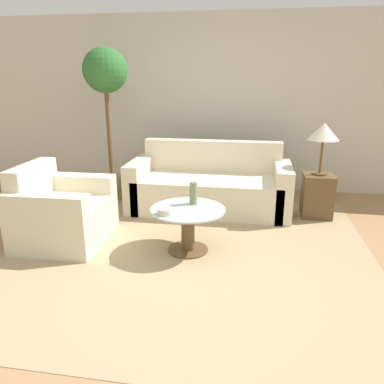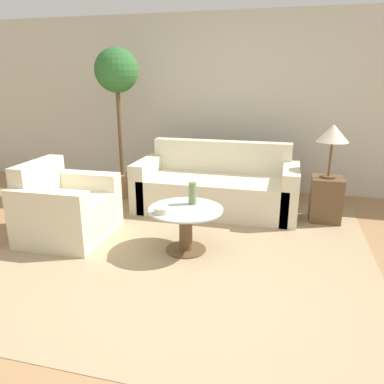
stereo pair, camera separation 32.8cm
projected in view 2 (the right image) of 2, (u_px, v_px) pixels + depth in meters
The scene contains 11 objects.
ground_plane at pixel (173, 283), 3.22m from camera, with size 14.00×14.00×0.00m, color #9E754C.
wall_back at pixel (231, 104), 5.64m from camera, with size 10.00×0.06×2.60m.
rug at pixel (186, 250), 3.82m from camera, with size 3.66×3.54×0.01m.
sofa_main at pixel (217, 187), 4.97m from camera, with size 2.08×0.91×0.87m.
armchair at pixel (64, 211), 4.09m from camera, with size 0.86×0.97×0.83m.
coffee_table at pixel (186, 224), 3.74m from camera, with size 0.74×0.74×0.46m.
side_table at pixel (326, 199), 4.56m from camera, with size 0.36×0.36×0.54m.
table_lamp at pixel (333, 135), 4.32m from camera, with size 0.37×0.37×0.63m.
potted_plant at pixel (118, 88), 5.09m from camera, with size 0.59×0.59×2.08m.
vase at pixel (192, 193), 3.78m from camera, with size 0.08×0.08×0.23m.
bowl at pixel (162, 210), 3.54m from camera, with size 0.15×0.15×0.06m.
Camera 2 is at (0.87, -2.72, 1.70)m, focal length 35.00 mm.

